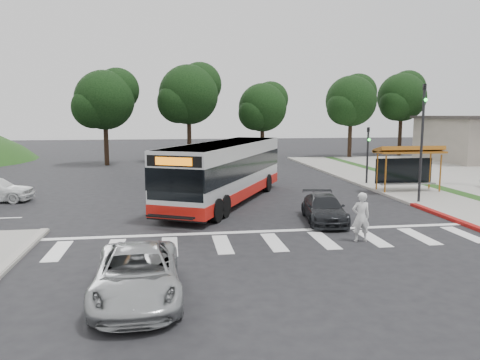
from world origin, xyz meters
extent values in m
plane|color=black|center=(0.00, 0.00, 0.00)|extent=(140.00, 140.00, 0.00)
cube|color=gray|center=(11.00, 8.00, 0.06)|extent=(4.00, 40.00, 0.12)
cube|color=#9E9991|center=(9.00, 8.00, 0.07)|extent=(0.30, 40.00, 0.15)
cube|color=maroon|center=(9.00, -2.00, 0.08)|extent=(0.32, 6.00, 0.15)
cube|color=silver|center=(0.00, -5.00, 0.01)|extent=(18.00, 2.60, 0.01)
cylinder|color=#9D5B1A|center=(9.00, 4.40, 1.27)|extent=(0.10, 0.10, 2.30)
cylinder|color=#9D5B1A|center=(12.60, 4.40, 1.27)|extent=(0.10, 0.10, 2.30)
cylinder|color=#9D5B1A|center=(9.00, 5.60, 1.27)|extent=(0.10, 0.10, 2.30)
cylinder|color=#9D5B1A|center=(12.60, 5.60, 1.27)|extent=(0.10, 0.10, 2.30)
cube|color=#9D5B1A|center=(10.80, 5.00, 2.57)|extent=(4.20, 1.60, 0.12)
cube|color=#9D5B1A|center=(10.80, 5.05, 2.72)|extent=(4.20, 1.32, 0.51)
cube|color=black|center=(10.80, 5.60, 1.32)|extent=(3.80, 0.06, 1.60)
cube|color=gray|center=(10.80, 5.00, 0.57)|extent=(3.60, 0.40, 0.08)
cylinder|color=black|center=(9.60, 1.50, 3.25)|extent=(0.14, 0.14, 6.50)
imported|color=black|center=(9.60, 1.50, 6.00)|extent=(0.16, 0.20, 1.00)
sphere|color=#19E533|center=(9.60, 1.32, 5.65)|extent=(0.18, 0.18, 0.18)
cylinder|color=black|center=(9.60, 8.50, 2.00)|extent=(0.14, 0.14, 4.00)
imported|color=black|center=(9.60, 8.50, 3.50)|extent=(0.16, 0.20, 1.00)
sphere|color=#19E533|center=(9.60, 8.32, 3.15)|extent=(0.18, 0.18, 0.18)
cylinder|color=black|center=(16.00, 28.00, 2.30)|extent=(0.44, 0.44, 4.40)
sphere|color=black|center=(16.00, 28.00, 6.30)|extent=(5.60, 5.60, 5.60)
sphere|color=black|center=(17.12, 28.84, 7.30)|extent=(4.20, 4.20, 4.20)
sphere|color=black|center=(15.02, 27.30, 5.60)|extent=(3.92, 3.92, 3.92)
cylinder|color=black|center=(23.00, 30.00, 2.42)|extent=(0.44, 0.44, 4.84)
sphere|color=black|center=(23.00, 30.00, 6.82)|extent=(5.60, 5.60, 5.60)
sphere|color=black|center=(24.12, 30.84, 7.92)|extent=(4.20, 4.20, 4.20)
sphere|color=black|center=(22.02, 29.30, 6.05)|extent=(3.92, 3.92, 3.92)
cylinder|color=black|center=(-2.00, 26.00, 2.42)|extent=(0.44, 0.44, 4.84)
sphere|color=black|center=(-2.00, 26.00, 6.82)|extent=(6.00, 6.00, 6.00)
sphere|color=black|center=(-0.80, 26.90, 7.92)|extent=(4.50, 4.50, 4.50)
sphere|color=black|center=(-3.05, 25.25, 6.05)|extent=(4.20, 4.20, 4.20)
cylinder|color=black|center=(6.00, 28.00, 1.98)|extent=(0.44, 0.44, 3.96)
sphere|color=black|center=(6.00, 28.00, 5.58)|extent=(5.20, 5.20, 5.20)
sphere|color=black|center=(7.04, 28.78, 6.48)|extent=(3.90, 3.90, 3.90)
sphere|color=black|center=(5.09, 27.35, 4.95)|extent=(3.64, 3.64, 3.64)
cylinder|color=black|center=(-10.00, 24.00, 2.20)|extent=(0.44, 0.44, 4.40)
sphere|color=black|center=(-10.00, 24.00, 6.20)|extent=(5.60, 5.60, 5.60)
sphere|color=black|center=(-8.88, 24.84, 7.20)|extent=(4.20, 4.20, 4.20)
sphere|color=black|center=(-10.98, 23.30, 5.50)|extent=(3.92, 3.92, 3.92)
imported|color=silver|center=(3.36, -5.33, 0.97)|extent=(0.73, 0.51, 1.93)
imported|color=black|center=(3.02, -1.94, 0.61)|extent=(2.28, 4.39, 1.22)
imported|color=#A2A5A7|center=(-4.83, -9.88, 0.68)|extent=(2.42, 4.97, 1.36)
camera|label=1|loc=(-3.86, -22.15, 4.93)|focal=35.00mm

